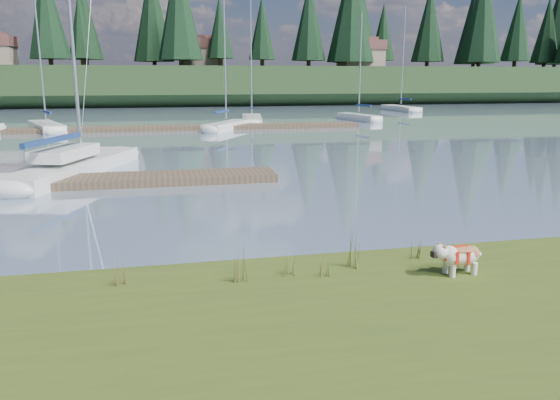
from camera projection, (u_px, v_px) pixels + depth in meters
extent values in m
plane|color=#7E92AB|center=(164.00, 130.00, 40.75)|extent=(200.00, 200.00, 0.00)
cube|color=black|center=(160.00, 86.00, 81.15)|extent=(200.00, 20.00, 5.00)
cylinder|color=silver|center=(453.00, 271.00, 9.92)|extent=(0.11, 0.11, 0.23)
cylinder|color=silver|center=(445.00, 267.00, 10.14)|extent=(0.11, 0.11, 0.23)
cylinder|color=silver|center=(474.00, 269.00, 10.05)|extent=(0.11, 0.11, 0.23)
cylinder|color=silver|center=(467.00, 265.00, 10.26)|extent=(0.11, 0.11, 0.23)
ellipsoid|color=silver|center=(461.00, 255.00, 10.04)|extent=(0.78, 0.43, 0.36)
ellipsoid|color=#A0673C|center=(462.00, 249.00, 10.02)|extent=(0.55, 0.39, 0.13)
ellipsoid|color=silver|center=(440.00, 252.00, 9.89)|extent=(0.28, 0.29, 0.26)
cube|color=black|center=(434.00, 255.00, 9.87)|extent=(0.09, 0.14, 0.10)
cube|color=silver|center=(73.00, 169.00, 22.37)|extent=(4.91, 8.98, 0.70)
ellipsoid|color=silver|center=(118.00, 154.00, 26.63)|extent=(2.63, 2.92, 0.70)
cube|color=navy|center=(53.00, 140.00, 20.81)|extent=(1.56, 3.84, 0.20)
cube|color=silver|center=(65.00, 153.00, 21.72)|extent=(2.42, 3.50, 0.45)
cube|color=#4C3D2C|center=(58.00, 182.00, 19.88)|extent=(16.00, 2.00, 0.30)
cube|color=#4C3D2C|center=(191.00, 128.00, 41.13)|extent=(26.00, 2.20, 0.30)
cube|color=silver|center=(47.00, 127.00, 40.40)|extent=(3.77, 6.92, 0.70)
ellipsoid|color=silver|center=(39.00, 124.00, 43.21)|extent=(2.03, 2.25, 0.70)
cylinder|color=silver|center=(39.00, 45.00, 39.10)|extent=(0.12, 0.12, 10.63)
cube|color=navy|center=(47.00, 112.00, 39.38)|extent=(1.11, 2.61, 0.20)
cube|color=silver|center=(226.00, 127.00, 41.14)|extent=(4.19, 5.74, 0.70)
ellipsoid|color=silver|center=(241.00, 123.00, 43.86)|extent=(1.93, 2.04, 0.70)
cylinder|color=silver|center=(225.00, 55.00, 39.98)|extent=(0.12, 0.12, 9.28)
cube|color=navy|center=(222.00, 111.00, 40.14)|extent=(1.38, 2.11, 0.20)
cube|color=silver|center=(252.00, 120.00, 46.98)|extent=(2.66, 7.22, 0.70)
ellipsoid|color=silver|center=(251.00, 117.00, 50.41)|extent=(1.81, 2.14, 0.70)
cylinder|color=silver|center=(251.00, 48.00, 45.65)|extent=(0.12, 0.12, 10.85)
cube|color=navy|center=(252.00, 107.00, 45.78)|extent=(0.63, 2.80, 0.20)
cube|color=silver|center=(359.00, 118.00, 49.47)|extent=(2.55, 5.66, 0.70)
ellipsoid|color=silver|center=(342.00, 116.00, 51.88)|extent=(1.53, 1.75, 0.70)
cylinder|color=silver|center=(360.00, 63.00, 48.40)|extent=(0.12, 0.12, 8.52)
cube|color=navy|center=(364.00, 105.00, 48.55)|extent=(0.72, 2.18, 0.20)
cube|color=silver|center=(401.00, 109.00, 63.27)|extent=(1.92, 7.25, 0.70)
ellipsoid|color=silver|center=(387.00, 107.00, 66.66)|extent=(1.65, 2.02, 0.70)
cylinder|color=silver|center=(403.00, 56.00, 61.95)|extent=(0.12, 0.12, 10.73)
cube|color=navy|center=(405.00, 99.00, 62.09)|extent=(0.32, 2.87, 0.20)
cone|color=#475B23|center=(236.00, 264.00, 9.65)|extent=(0.03, 0.03, 0.65)
cone|color=brown|center=(243.00, 269.00, 9.63)|extent=(0.03, 0.03, 0.52)
cone|color=#475B23|center=(239.00, 262.00, 9.69)|extent=(0.03, 0.03, 0.71)
cone|color=brown|center=(244.00, 270.00, 9.68)|extent=(0.03, 0.03, 0.45)
cone|color=#475B23|center=(238.00, 268.00, 9.59)|extent=(0.03, 0.03, 0.58)
cone|color=#475B23|center=(286.00, 263.00, 10.01)|extent=(0.03, 0.03, 0.47)
cone|color=brown|center=(292.00, 266.00, 9.98)|extent=(0.03, 0.03, 0.37)
cone|color=#475B23|center=(288.00, 261.00, 10.05)|extent=(0.03, 0.03, 0.51)
cone|color=brown|center=(293.00, 266.00, 10.03)|extent=(0.03, 0.03, 0.33)
cone|color=#475B23|center=(288.00, 265.00, 9.95)|extent=(0.03, 0.03, 0.42)
cone|color=#475B23|center=(352.00, 250.00, 10.38)|extent=(0.03, 0.03, 0.69)
cone|color=brown|center=(359.00, 254.00, 10.35)|extent=(0.03, 0.03, 0.55)
cone|color=#475B23|center=(355.00, 248.00, 10.41)|extent=(0.03, 0.03, 0.76)
cone|color=brown|center=(359.00, 255.00, 10.41)|extent=(0.03, 0.03, 0.48)
cone|color=#475B23|center=(354.00, 253.00, 10.32)|extent=(0.03, 0.03, 0.62)
cone|color=#475B23|center=(117.00, 272.00, 9.46)|extent=(0.03, 0.03, 0.51)
cone|color=brown|center=(123.00, 276.00, 9.43)|extent=(0.03, 0.03, 0.41)
cone|color=#475B23|center=(120.00, 270.00, 9.49)|extent=(0.03, 0.03, 0.56)
cone|color=brown|center=(125.00, 276.00, 9.48)|extent=(0.03, 0.03, 0.36)
cone|color=#475B23|center=(118.00, 275.00, 9.39)|extent=(0.03, 0.03, 0.46)
cone|color=#475B23|center=(321.00, 266.00, 9.99)|extent=(0.03, 0.03, 0.35)
cone|color=brown|center=(328.00, 269.00, 9.95)|extent=(0.03, 0.03, 0.28)
cone|color=#475B23|center=(324.00, 265.00, 10.02)|extent=(0.03, 0.03, 0.38)
cone|color=brown|center=(329.00, 269.00, 10.00)|extent=(0.03, 0.03, 0.24)
cone|color=#475B23|center=(323.00, 269.00, 9.92)|extent=(0.03, 0.03, 0.31)
cone|color=#475B23|center=(413.00, 248.00, 10.90)|extent=(0.03, 0.03, 0.44)
cone|color=brown|center=(419.00, 251.00, 10.86)|extent=(0.03, 0.03, 0.35)
cone|color=#475B23|center=(415.00, 247.00, 10.93)|extent=(0.03, 0.03, 0.48)
cone|color=brown|center=(420.00, 251.00, 10.91)|extent=(0.03, 0.03, 0.31)
cone|color=#475B23|center=(415.00, 250.00, 10.83)|extent=(0.03, 0.03, 0.40)
cube|color=#33281C|center=(182.00, 279.00, 10.63)|extent=(60.00, 0.50, 0.14)
cylinder|color=#382619|center=(87.00, 62.00, 77.35)|extent=(0.60, 0.60, 1.80)
cone|color=black|center=(83.00, 19.00, 76.05)|extent=(4.84, 4.84, 11.00)
cylinder|color=#382619|center=(181.00, 61.00, 74.35)|extent=(0.60, 0.60, 1.80)
cone|color=black|center=(179.00, 6.00, 72.76)|extent=(6.16, 6.16, 14.00)
cylinder|color=#382619|center=(262.00, 63.00, 80.67)|extent=(0.60, 0.60, 1.80)
cone|color=black|center=(262.00, 28.00, 79.58)|extent=(3.96, 3.96, 9.00)
cylinder|color=#382619|center=(350.00, 63.00, 81.49)|extent=(0.60, 0.60, 1.80)
cone|color=black|center=(352.00, 6.00, 79.69)|extent=(7.04, 7.04, 16.00)
cylinder|color=#382619|center=(427.00, 64.00, 87.28)|extent=(0.60, 0.60, 1.80)
cone|color=black|center=(429.00, 22.00, 85.88)|extent=(5.28, 5.28, 12.00)
cylinder|color=#382619|center=(514.00, 63.00, 86.19)|extent=(0.60, 0.60, 1.80)
cone|color=black|center=(518.00, 26.00, 84.94)|extent=(4.62, 4.62, 10.50)
cube|color=gray|center=(200.00, 59.00, 79.63)|extent=(6.00, 5.00, 2.80)
cube|color=brown|center=(200.00, 44.00, 79.17)|extent=(6.30, 5.30, 1.40)
cube|color=brown|center=(200.00, 38.00, 78.99)|extent=(4.20, 3.60, 0.70)
cube|color=gray|center=(360.00, 60.00, 82.75)|extent=(6.00, 5.00, 2.80)
cube|color=brown|center=(361.00, 45.00, 82.28)|extent=(6.30, 5.30, 1.40)
cube|color=brown|center=(361.00, 40.00, 82.11)|extent=(4.20, 3.60, 0.70)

